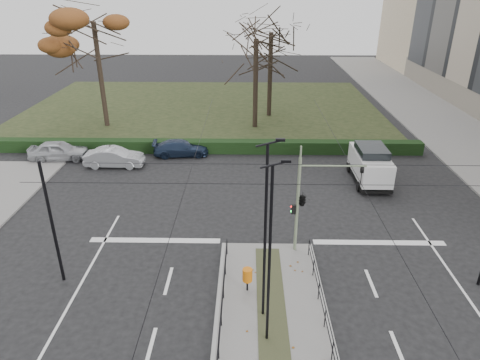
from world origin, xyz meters
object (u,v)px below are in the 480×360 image
object	(u,v)px
streetlamp_median_far	(266,233)
rust_tree	(93,22)
parked_car_third	(181,148)
bare_tree_near	(256,46)
traffic_light	(304,198)
streetlamp_median_near	(270,257)
bare_tree_center	(271,39)
litter_bin	(247,275)
white_van	(370,164)
parked_car_second	(114,157)
parked_car_first	(59,151)

from	to	relation	value
streetlamp_median_far	rust_tree	world-z (taller)	rust_tree
parked_car_third	bare_tree_near	size ratio (longest dim) A/B	0.41
traffic_light	streetlamp_median_near	bearing A→B (deg)	-107.71
parked_car_third	bare_tree_center	xyz separation A→B (m)	(7.50, 11.25, 7.04)
litter_bin	streetlamp_median_near	size ratio (longest dim) A/B	0.15
streetlamp_median_near	bare_tree_center	size ratio (longest dim) A/B	0.69
rust_tree	bare_tree_center	world-z (taller)	rust_tree
traffic_light	bare_tree_near	distance (m)	21.28
streetlamp_median_near	rust_tree	bearing A→B (deg)	118.04
white_van	streetlamp_median_far	bearing A→B (deg)	-119.83
streetlamp_median_far	litter_bin	bearing A→B (deg)	114.12
litter_bin	bare_tree_center	xyz separation A→B (m)	(2.16, 27.86, 6.73)
traffic_light	parked_car_second	distance (m)	17.00
streetlamp_median_near	parked_car_third	world-z (taller)	streetlamp_median_near
streetlamp_median_near	white_van	distance (m)	16.85
white_van	bare_tree_center	bearing A→B (deg)	111.38
parked_car_second	parked_car_first	bearing A→B (deg)	75.08
streetlamp_median_near	parked_car_first	world-z (taller)	streetlamp_median_near
streetlamp_median_near	bare_tree_center	world-z (taller)	bare_tree_center
streetlamp_median_far	white_van	bearing A→B (deg)	60.17
rust_tree	white_van	bearing A→B (deg)	-28.95
litter_bin	parked_car_second	distance (m)	17.44
parked_car_second	rust_tree	bearing A→B (deg)	19.81
streetlamp_median_near	white_van	bearing A→B (deg)	62.79
streetlamp_median_far	bare_tree_near	world-z (taller)	bare_tree_near
litter_bin	bare_tree_near	world-z (taller)	bare_tree_near
streetlamp_median_near	streetlamp_median_far	xyz separation A→B (m)	(-0.11, 1.34, 0.11)
streetlamp_median_near	bare_tree_near	world-z (taller)	bare_tree_near
traffic_light	streetlamp_median_far	world-z (taller)	streetlamp_median_far
streetlamp_median_near	traffic_light	bearing A→B (deg)	72.29
traffic_light	parked_car_third	world-z (taller)	traffic_light
traffic_light	litter_bin	world-z (taller)	traffic_light
streetlamp_median_far	parked_car_third	xyz separation A→B (m)	(-6.00, 18.10, -3.41)
litter_bin	streetlamp_median_near	xyz separation A→B (m)	(0.78, -2.84, 2.98)
parked_car_third	bare_tree_near	xyz separation A→B (m)	(5.99, 7.36, 6.90)
streetlamp_median_far	parked_car_first	distance (m)	23.16
parked_car_first	bare_tree_near	size ratio (longest dim) A/B	0.42
parked_car_third	white_van	size ratio (longest dim) A/B	0.89
streetlamp_median_near	streetlamp_median_far	world-z (taller)	streetlamp_median_far
bare_tree_center	bare_tree_near	distance (m)	4.17
parked_car_second	parked_car_third	size ratio (longest dim) A/B	1.00
traffic_light	streetlamp_median_near	size ratio (longest dim) A/B	0.68
streetlamp_median_far	white_van	distance (m)	15.75
streetlamp_median_near	streetlamp_median_far	bearing A→B (deg)	94.56
streetlamp_median_far	rust_tree	size ratio (longest dim) A/B	0.62
streetlamp_median_near	parked_car_third	distance (m)	20.65
streetlamp_median_far	parked_car_second	size ratio (longest dim) A/B	1.76
rust_tree	bare_tree_center	size ratio (longest dim) A/B	1.14
parked_car_first	parked_car_third	size ratio (longest dim) A/B	1.02
streetlamp_median_near	bare_tree_center	xyz separation A→B (m)	(1.39, 30.70, 3.74)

